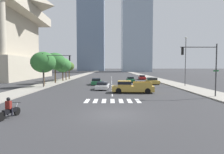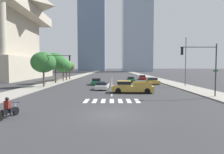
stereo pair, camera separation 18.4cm
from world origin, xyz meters
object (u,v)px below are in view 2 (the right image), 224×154
at_px(sedan_green_2, 131,80).
at_px(street_tree_fourth, 66,66).
at_px(sedan_gold_3, 153,81).
at_px(street_tree_fifth, 70,66).
at_px(sedan_green_0, 97,82).
at_px(street_tree_second, 56,61).
at_px(street_tree_nearest, 44,62).
at_px(pickup_truck, 131,87).
at_px(sedan_white_4, 103,86).
at_px(street_lamp_east, 186,58).
at_px(street_tree_third, 63,65).
at_px(motorcycle_lead, 8,110).
at_px(sedan_red_1, 143,77).
at_px(traffic_signal_far, 54,64).
at_px(traffic_signal_near, 203,60).

bearing_deg(sedan_green_2, street_tree_fourth, -107.53).
height_order(sedan_green_2, sedan_gold_3, sedan_gold_3).
bearing_deg(street_tree_fifth, sedan_green_0, -59.85).
relative_size(sedan_green_2, street_tree_second, 0.67).
height_order(street_tree_nearest, street_tree_fifth, street_tree_nearest).
relative_size(pickup_truck, sedan_white_4, 1.24).
bearing_deg(sedan_gold_3, street_tree_nearest, -79.15).
xyz_separation_m(street_tree_nearest, street_tree_fifth, (0.00, 20.30, -0.64)).
bearing_deg(street_lamp_east, sedan_green_0, 165.52).
bearing_deg(sedan_gold_3, street_tree_third, -114.45).
xyz_separation_m(motorcycle_lead, sedan_green_0, (4.15, 25.00, -0.00)).
height_order(sedan_white_4, street_tree_fifth, street_tree_fifth).
bearing_deg(sedan_white_4, street_lamp_east, -70.83).
distance_m(sedan_gold_3, street_tree_fifth, 25.65).
height_order(street_tree_second, street_tree_fourth, street_tree_second).
height_order(motorcycle_lead, street_tree_second, street_tree_second).
xyz_separation_m(pickup_truck, sedan_green_2, (1.88, 18.43, -0.24)).
bearing_deg(sedan_white_4, sedan_red_1, -18.48).
bearing_deg(street_tree_third, street_tree_fourth, 90.00).
xyz_separation_m(pickup_truck, traffic_signal_far, (-12.60, 6.16, 3.36)).
bearing_deg(sedan_green_2, street_lamp_east, 41.05).
bearing_deg(street_tree_fourth, street_tree_fifth, 90.00).
height_order(sedan_green_0, traffic_signal_far, traffic_signal_far).
xyz_separation_m(sedan_red_1, street_tree_nearest, (-21.03, -20.20, 3.86)).
xyz_separation_m(street_tree_third, street_tree_fourth, (0.00, 3.30, -0.19)).
bearing_deg(street_tree_nearest, sedan_green_2, 33.21).
distance_m(motorcycle_lead, street_tree_nearest, 21.30).
height_order(traffic_signal_near, street_lamp_east, street_lamp_east).
height_order(sedan_green_0, sedan_green_2, sedan_green_0).
xyz_separation_m(sedan_red_1, street_lamp_east, (4.54, -19.81, 4.60)).
bearing_deg(motorcycle_lead, street_tree_nearest, 23.76).
xyz_separation_m(sedan_green_2, street_lamp_east, (8.86, -10.56, 4.60)).
bearing_deg(sedan_white_4, pickup_truck, -130.26).
relative_size(motorcycle_lead, sedan_green_2, 0.49).
bearing_deg(street_tree_second, street_tree_third, 90.00).
height_order(pickup_truck, street_tree_nearest, street_tree_nearest).
bearing_deg(sedan_red_1, street_tree_fourth, -76.91).
relative_size(sedan_red_1, sedan_green_2, 1.03).
distance_m(street_tree_second, street_tree_third, 6.32).
bearing_deg(traffic_signal_near, street_tree_nearest, -26.97).
bearing_deg(motorcycle_lead, street_tree_fourth, 17.74).
distance_m(sedan_gold_3, traffic_signal_far, 20.14).
distance_m(sedan_green_2, street_tree_third, 17.24).
bearing_deg(sedan_green_0, sedan_white_4, -169.87).
relative_size(traffic_signal_near, street_tree_third, 1.07).
relative_size(sedan_green_0, street_tree_fifth, 0.96).
height_order(motorcycle_lead, traffic_signal_far, traffic_signal_far).
relative_size(street_tree_third, street_tree_fifth, 1.16).
height_order(sedan_red_1, sedan_green_2, sedan_red_1).
height_order(street_tree_nearest, street_tree_second, street_tree_second).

